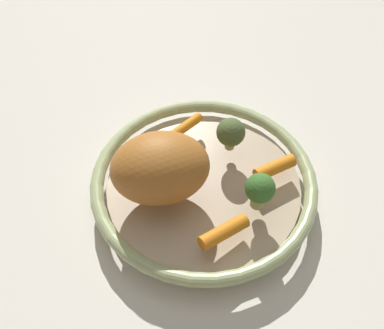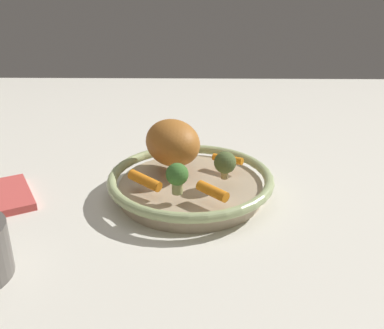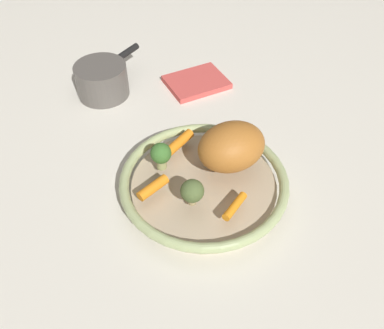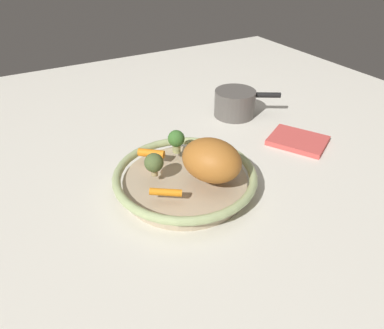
% 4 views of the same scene
% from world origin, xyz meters
% --- Properties ---
extents(ground_plane, '(1.97, 1.97, 0.00)m').
position_xyz_m(ground_plane, '(0.00, 0.00, 0.00)').
color(ground_plane, silver).
extents(serving_bowl, '(0.32, 0.32, 0.05)m').
position_xyz_m(serving_bowl, '(0.00, 0.00, 0.02)').
color(serving_bowl, tan).
rests_on(serving_bowl, ground_plane).
extents(roast_chicken_piece, '(0.16, 0.15, 0.09)m').
position_xyz_m(roast_chicken_piece, '(0.05, 0.04, 0.09)').
color(roast_chicken_piece, '#AE6728').
rests_on(roast_chicken_piece, serving_bowl).
extents(baby_carrot_near_rim, '(0.05, 0.06, 0.02)m').
position_xyz_m(baby_carrot_near_rim, '(0.05, -0.07, 0.05)').
color(baby_carrot_near_rim, orange).
rests_on(baby_carrot_near_rim, serving_bowl).
extents(baby_carrot_center, '(0.06, 0.06, 0.02)m').
position_xyz_m(baby_carrot_center, '(-0.09, -0.04, 0.06)').
color(baby_carrot_center, orange).
rests_on(baby_carrot_center, serving_bowl).
extents(baby_carrot_back, '(0.06, 0.07, 0.02)m').
position_xyz_m(baby_carrot_back, '(-0.05, 0.08, 0.06)').
color(baby_carrot_back, orange).
rests_on(baby_carrot_back, serving_bowl).
extents(broccoli_floret_edge, '(0.04, 0.04, 0.05)m').
position_xyz_m(broccoli_floret_edge, '(-0.02, -0.06, 0.08)').
color(broccoli_floret_edge, tan).
rests_on(broccoli_floret_edge, serving_bowl).
extents(broccoli_floret_large, '(0.04, 0.04, 0.06)m').
position_xyz_m(broccoli_floret_large, '(-0.08, 0.02, 0.08)').
color(broccoli_floret_large, tan).
rests_on(broccoli_floret_large, serving_bowl).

